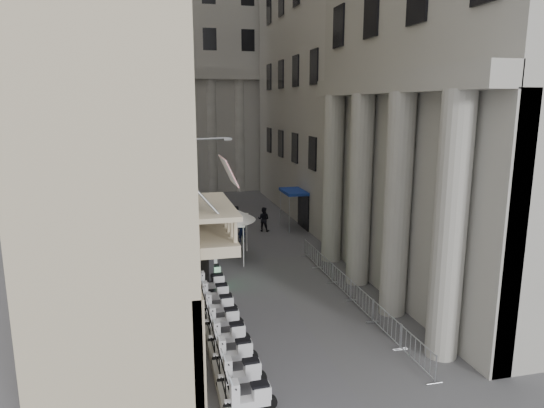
{
  "coord_description": "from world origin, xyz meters",
  "views": [
    {
      "loc": [
        -6.12,
        -9.09,
        9.49
      ],
      "look_at": [
        -0.41,
        14.33,
        4.5
      ],
      "focal_mm": 32.0,
      "sensor_mm": 36.0,
      "label": 1
    }
  ],
  "objects_px": {
    "pedestrian_a": "(242,231)",
    "street_lamp": "(197,195)",
    "security_tent": "(214,210)",
    "info_kiosk": "(208,270)",
    "pedestrian_b": "(264,219)"
  },
  "relations": [
    {
      "from": "street_lamp",
      "to": "pedestrian_a",
      "type": "relative_size",
      "value": 4.83
    },
    {
      "from": "street_lamp",
      "to": "security_tent",
      "type": "bearing_deg",
      "value": 50.13
    },
    {
      "from": "info_kiosk",
      "to": "pedestrian_a",
      "type": "bearing_deg",
      "value": 48.02
    },
    {
      "from": "info_kiosk",
      "to": "pedestrian_a",
      "type": "xyz_separation_m",
      "value": [
        3.29,
        8.38,
        -0.24
      ]
    },
    {
      "from": "pedestrian_a",
      "to": "pedestrian_b",
      "type": "distance_m",
      "value": 3.21
    },
    {
      "from": "security_tent",
      "to": "pedestrian_a",
      "type": "bearing_deg",
      "value": 52.52
    },
    {
      "from": "security_tent",
      "to": "pedestrian_b",
      "type": "xyz_separation_m",
      "value": [
        4.4,
        5.37,
        -2.07
      ]
    },
    {
      "from": "security_tent",
      "to": "info_kiosk",
      "type": "relative_size",
      "value": 2.15
    },
    {
      "from": "info_kiosk",
      "to": "street_lamp",
      "type": "bearing_deg",
      "value": 74.37
    },
    {
      "from": "pedestrian_a",
      "to": "pedestrian_b",
      "type": "xyz_separation_m",
      "value": [
        2.12,
        2.41,
        0.14
      ]
    },
    {
      "from": "security_tent",
      "to": "info_kiosk",
      "type": "height_order",
      "value": "security_tent"
    },
    {
      "from": "security_tent",
      "to": "pedestrian_a",
      "type": "relative_size",
      "value": 2.78
    },
    {
      "from": "security_tent",
      "to": "pedestrian_b",
      "type": "height_order",
      "value": "security_tent"
    },
    {
      "from": "pedestrian_a",
      "to": "street_lamp",
      "type": "bearing_deg",
      "value": 47.97
    },
    {
      "from": "security_tent",
      "to": "street_lamp",
      "type": "bearing_deg",
      "value": -113.26
    }
  ]
}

